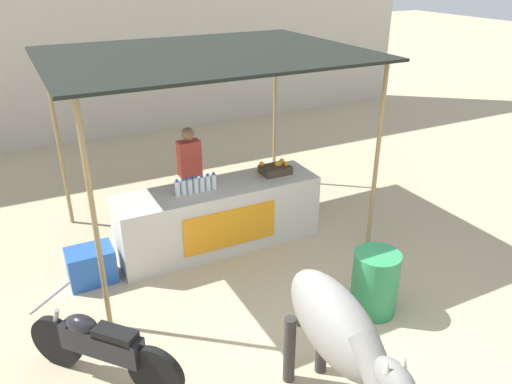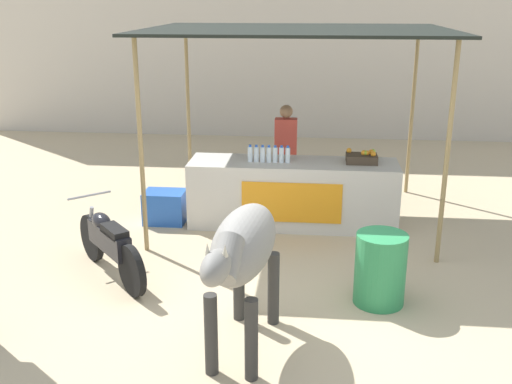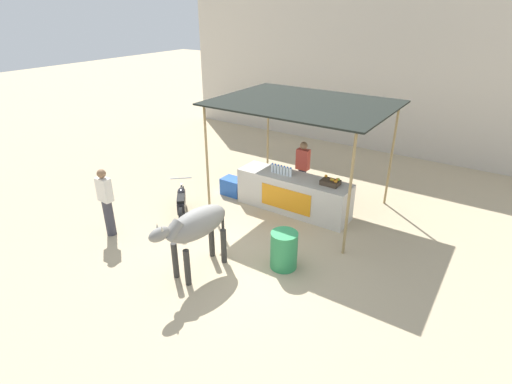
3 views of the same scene
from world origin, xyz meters
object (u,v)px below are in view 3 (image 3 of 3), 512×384
at_px(stall_counter, 293,194).
at_px(water_barrel, 284,250).
at_px(vendor_behind_counter, 302,170).
at_px(passerby_on_street, 106,202).
at_px(fruit_crate, 331,182).
at_px(cow, 196,227).
at_px(motorcycle_parked, 182,203).
at_px(cooler_box, 233,186).

distance_m(stall_counter, water_barrel, 2.52).
height_order(vendor_behind_counter, passerby_on_street, same).
distance_m(fruit_crate, passerby_on_street, 5.28).
bearing_deg(cow, motorcycle_parked, 141.22).
xyz_separation_m(motorcycle_parked, passerby_on_street, (-0.87, -1.50, 0.42)).
relative_size(vendor_behind_counter, water_barrel, 2.05).
relative_size(stall_counter, water_barrel, 3.73).
height_order(motorcycle_parked, passerby_on_street, passerby_on_street).
distance_m(vendor_behind_counter, passerby_on_street, 5.05).
relative_size(motorcycle_parked, passerby_on_street, 0.85).
bearing_deg(cow, vendor_behind_counter, 87.61).
height_order(stall_counter, cooler_box, stall_counter).
distance_m(cow, motorcycle_parked, 2.37).
bearing_deg(cooler_box, passerby_on_street, -107.95).
bearing_deg(vendor_behind_counter, fruit_crate, -31.61).
bearing_deg(cooler_box, water_barrel, -36.64).
xyz_separation_m(water_barrel, motorcycle_parked, (-3.16, 0.35, 0.03)).
bearing_deg(vendor_behind_counter, water_barrel, -68.43).
distance_m(motorcycle_parked, passerby_on_street, 1.78).
height_order(stall_counter, water_barrel, stall_counter).
xyz_separation_m(vendor_behind_counter, cooler_box, (-1.74, -0.85, -0.61)).
distance_m(cooler_box, motorcycle_parked, 1.86).
distance_m(cooler_box, cow, 3.71).
height_order(cooler_box, cow, cow).
xyz_separation_m(stall_counter, vendor_behind_counter, (-0.15, 0.75, 0.37)).
relative_size(stall_counter, cow, 1.62).
relative_size(water_barrel, motorcycle_parked, 0.57).
xyz_separation_m(fruit_crate, vendor_behind_counter, (-1.13, 0.70, -0.18)).
bearing_deg(motorcycle_parked, passerby_on_street, -119.94).
height_order(cow, passerby_on_street, passerby_on_street).
distance_m(fruit_crate, water_barrel, 2.43).
bearing_deg(fruit_crate, cooler_box, -176.92).
relative_size(stall_counter, vendor_behind_counter, 1.82).
relative_size(vendor_behind_counter, cow, 0.89).
bearing_deg(cow, stall_counter, 84.51).
xyz_separation_m(stall_counter, cooler_box, (-1.89, -0.10, -0.24)).
height_order(fruit_crate, cow, cow).
relative_size(cow, motorcycle_parked, 1.32).
bearing_deg(vendor_behind_counter, passerby_on_street, -123.98).
bearing_deg(motorcycle_parked, stall_counter, 42.49).
height_order(cooler_box, water_barrel, water_barrel).
height_order(fruit_crate, vendor_behind_counter, vendor_behind_counter).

